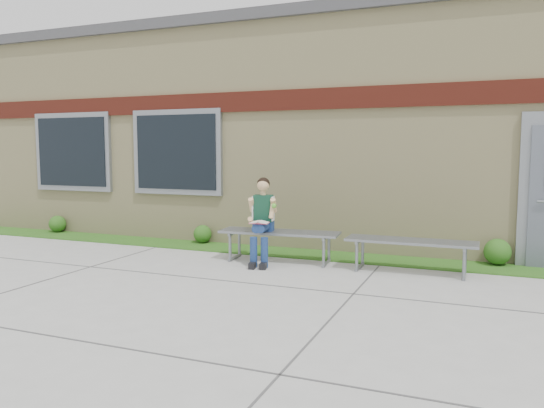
% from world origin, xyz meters
% --- Properties ---
extents(ground, '(80.00, 80.00, 0.00)m').
position_xyz_m(ground, '(0.00, 0.00, 0.00)').
color(ground, '#9E9E99').
rests_on(ground, ground).
extents(grass_strip, '(16.00, 0.80, 0.02)m').
position_xyz_m(grass_strip, '(0.00, 2.60, 0.01)').
color(grass_strip, '#184F15').
rests_on(grass_strip, ground).
extents(school_building, '(16.20, 6.22, 4.20)m').
position_xyz_m(school_building, '(-0.00, 5.99, 2.10)').
color(school_building, beige).
rests_on(school_building, ground).
extents(bench_left, '(1.90, 0.68, 0.48)m').
position_xyz_m(bench_left, '(-0.51, 1.91, 0.37)').
color(bench_left, slate).
rests_on(bench_left, ground).
extents(bench_right, '(1.82, 0.51, 0.47)m').
position_xyz_m(bench_right, '(1.49, 1.91, 0.36)').
color(bench_right, slate).
rests_on(bench_right, ground).
extents(girl, '(0.49, 0.78, 1.32)m').
position_xyz_m(girl, '(-0.72, 1.72, 0.71)').
color(girl, navy).
rests_on(girl, ground).
extents(shrub_west, '(0.35, 0.35, 0.35)m').
position_xyz_m(shrub_west, '(-5.89, 2.85, 0.19)').
color(shrub_west, '#184F15').
rests_on(shrub_west, grass_strip).
extents(shrub_mid, '(0.33, 0.33, 0.33)m').
position_xyz_m(shrub_mid, '(-2.41, 2.85, 0.19)').
color(shrub_mid, '#184F15').
rests_on(shrub_mid, grass_strip).
extents(shrub_east, '(0.40, 0.40, 0.40)m').
position_xyz_m(shrub_east, '(2.65, 2.85, 0.22)').
color(shrub_east, '#184F15').
rests_on(shrub_east, grass_strip).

